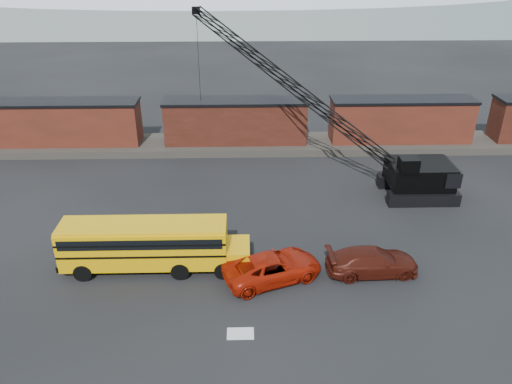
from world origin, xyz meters
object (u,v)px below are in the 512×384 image
red_pickup (273,267)px  school_bus (150,244)px  maroon_suv (372,261)px  crawler_crane (292,85)px

red_pickup → school_bus: bearing=59.2°
maroon_suv → crawler_crane: size_ratio=0.27×
school_bus → crawler_crane: crawler_crane is taller
school_bus → red_pickup: (7.40, -1.27, -0.97)m
maroon_suv → crawler_crane: bearing=10.2°
red_pickup → maroon_suv: size_ratio=1.06×
red_pickup → maroon_suv: bearing=-106.6°
school_bus → crawler_crane: 18.66m
school_bus → red_pickup: school_bus is taller
red_pickup → crawler_crane: size_ratio=0.28×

